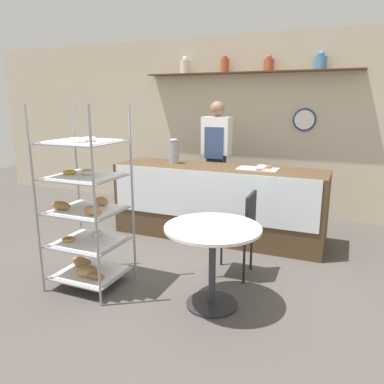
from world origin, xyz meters
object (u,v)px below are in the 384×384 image
at_px(cafe_chair, 241,226).
at_px(coffee_carafe, 174,151).
at_px(person_worker, 216,157).
at_px(donut_tray_counter, 260,168).
at_px(cafe_table, 213,246).
at_px(pastry_rack, 86,215).

height_order(cafe_chair, coffee_carafe, coffee_carafe).
height_order(person_worker, cafe_chair, person_worker).
bearing_deg(person_worker, donut_tray_counter, -38.18).
bearing_deg(coffee_carafe, donut_tray_counter, -0.98).
xyz_separation_m(cafe_table, cafe_chair, (0.06, 0.66, -0.02)).
relative_size(pastry_rack, coffee_carafe, 5.16).
xyz_separation_m(person_worker, donut_tray_counter, (0.77, -0.60, -0.01)).
distance_m(person_worker, cafe_table, 2.40).
xyz_separation_m(cafe_chair, coffee_carafe, (-1.21, 1.00, 0.56)).
distance_m(cafe_chair, donut_tray_counter, 1.07).
bearing_deg(person_worker, coffee_carafe, -123.57).
bearing_deg(cafe_chair, person_worker, -154.38).
relative_size(person_worker, coffee_carafe, 5.24).
bearing_deg(cafe_table, donut_tray_counter, 89.85).
distance_m(pastry_rack, cafe_chair, 1.49).
bearing_deg(pastry_rack, cafe_chair, 31.34).
bearing_deg(person_worker, cafe_table, -71.19).
xyz_separation_m(cafe_chair, donut_tray_counter, (-0.06, 0.98, 0.42)).
xyz_separation_m(pastry_rack, person_worker, (0.44, 2.35, 0.25)).
relative_size(cafe_table, donut_tray_counter, 1.68).
xyz_separation_m(pastry_rack, cafe_table, (1.20, 0.11, -0.16)).
xyz_separation_m(cafe_table, donut_tray_counter, (0.00, 1.64, 0.40)).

